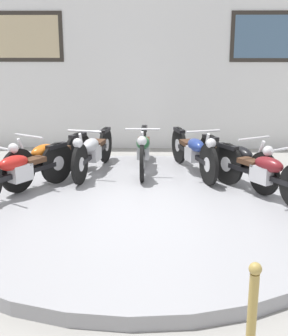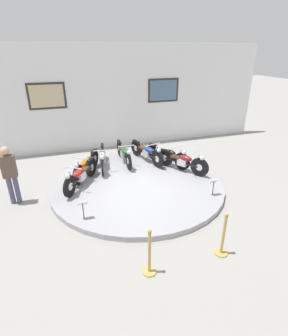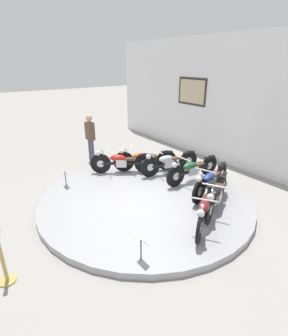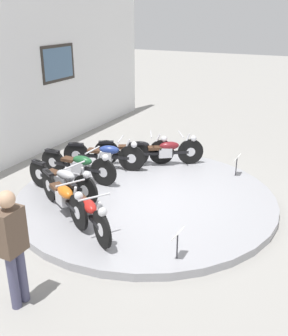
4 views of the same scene
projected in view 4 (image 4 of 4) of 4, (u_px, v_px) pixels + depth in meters
ground_plane at (146, 200)px, 8.20m from camera, size 60.00×60.00×0.00m
display_platform at (146, 197)px, 8.17m from camera, size 5.32×5.32×0.15m
motorcycle_red at (87, 209)px, 6.72m from camera, size 1.15×1.67×0.79m
motorcycle_orange at (63, 196)px, 7.21m from camera, size 1.04×1.75×0.80m
motorcycle_silver at (63, 179)px, 7.93m from camera, size 0.55×1.95×0.79m
motorcycle_green at (79, 164)px, 8.68m from camera, size 0.54×1.97×0.79m
motorcycle_blue at (105, 154)px, 9.29m from camera, size 0.69×1.92×0.79m
motorcycle_black at (136, 150)px, 9.60m from camera, size 0.96×1.77×0.78m
motorcycle_maroon at (165, 150)px, 9.53m from camera, size 1.15×1.68×0.79m
info_placard_front_left at (178, 238)px, 5.91m from camera, size 0.26×0.11×0.51m
info_placard_front_centre at (237, 160)px, 8.94m from camera, size 0.26×0.11×0.51m
visitor_standing at (13, 243)px, 4.98m from camera, size 0.36×0.22×1.68m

